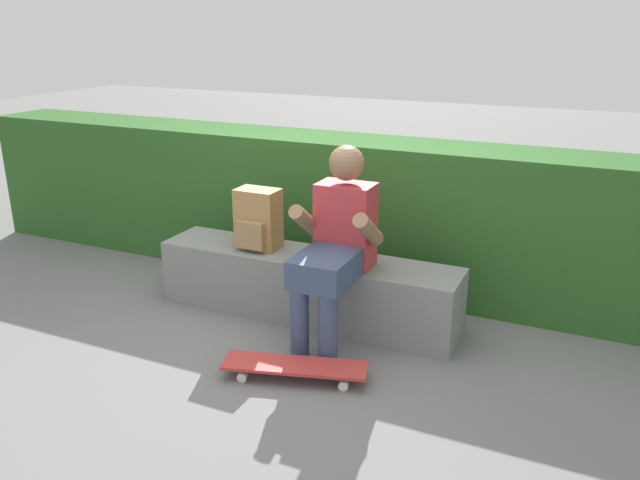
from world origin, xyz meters
name	(u,v)px	position (x,y,z in m)	size (l,w,h in m)	color
ground_plane	(277,343)	(0.00, 0.00, 0.00)	(24.00, 24.00, 0.00)	slate
bench_main	(307,286)	(0.00, 0.42, 0.22)	(2.02, 0.41, 0.44)	gray
person_skater	(336,241)	(0.30, 0.21, 0.64)	(0.49, 0.62, 1.19)	#B73338
skateboard_near_person	(295,366)	(0.28, -0.32, 0.07)	(0.82, 0.41, 0.09)	#BC3833
backpack_on_bench	(258,220)	(-0.35, 0.41, 0.63)	(0.28, 0.23, 0.40)	#A37A47
hedge_row	(330,208)	(-0.16, 1.16, 0.54)	(6.18, 0.55, 1.07)	#295821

